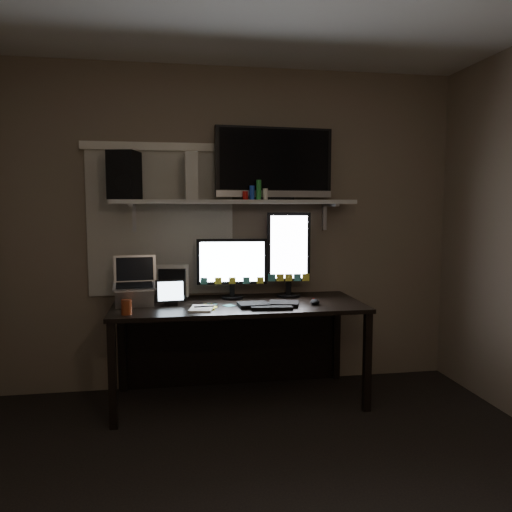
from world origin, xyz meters
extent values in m
plane|color=#766254|center=(0.00, 1.80, 1.25)|extent=(3.60, 0.00, 3.60)
cube|color=silver|center=(-0.55, 1.79, 1.30)|extent=(1.10, 0.02, 1.10)
cube|color=black|center=(0.00, 1.43, 0.71)|extent=(1.80, 0.75, 0.03)
cube|color=black|center=(0.00, 1.78, 0.35)|extent=(1.80, 0.02, 0.70)
cube|color=black|center=(-0.86, 1.09, 0.35)|extent=(0.05, 0.05, 0.70)
cube|color=black|center=(0.86, 1.09, 0.35)|extent=(0.05, 0.05, 0.70)
cube|color=black|center=(-0.86, 1.76, 0.35)|extent=(0.05, 0.05, 0.70)
cube|color=black|center=(0.86, 1.76, 0.35)|extent=(0.05, 0.05, 0.70)
cube|color=#B7B6B1|center=(0.00, 1.62, 1.46)|extent=(1.80, 0.35, 0.03)
cube|color=black|center=(-0.02, 1.61, 0.96)|extent=(0.54, 0.10, 0.47)
cube|color=black|center=(0.42, 1.63, 1.06)|extent=(0.34, 0.09, 0.67)
cube|color=black|center=(0.20, 1.29, 0.74)|extent=(0.45, 0.22, 0.03)
ellipsoid|color=black|center=(0.54, 1.29, 0.75)|extent=(0.09, 0.12, 0.04)
cube|color=white|center=(-0.28, 1.25, 0.74)|extent=(0.19, 0.24, 0.01)
cube|color=black|center=(-0.48, 1.43, 0.82)|extent=(0.22, 0.11, 0.19)
cube|color=black|center=(-0.47, 1.65, 0.86)|extent=(0.21, 0.12, 0.25)
cube|color=#ACADB1|center=(-0.74, 1.48, 0.90)|extent=(0.32, 0.27, 0.34)
cylinder|color=maroon|center=(-0.77, 1.17, 0.78)|extent=(0.07, 0.07, 0.10)
cube|color=black|center=(0.30, 1.63, 1.75)|extent=(0.91, 0.23, 0.54)
cube|color=silver|center=(-0.32, 1.60, 1.65)|extent=(0.09, 0.28, 0.34)
cube|color=black|center=(-0.80, 1.62, 1.65)|extent=(0.24, 0.27, 0.35)
camera|label=1|loc=(-0.46, -2.12, 1.44)|focal=35.00mm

